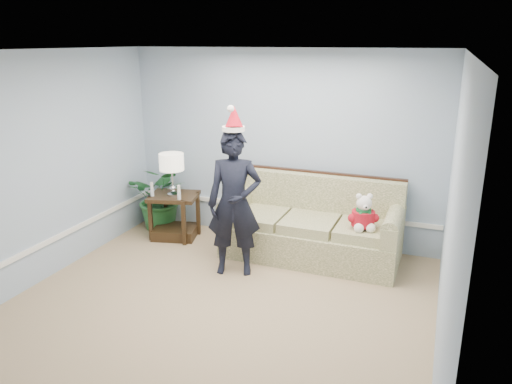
{
  "coord_description": "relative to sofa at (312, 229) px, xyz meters",
  "views": [
    {
      "loc": [
        2.13,
        -4.06,
        2.79
      ],
      "look_at": [
        -0.02,
        1.55,
        0.96
      ],
      "focal_mm": 35.0,
      "sensor_mm": 36.0,
      "label": 1
    }
  ],
  "objects": [
    {
      "name": "candle_pair",
      "position": [
        -2.08,
        -0.25,
        0.37
      ],
      "size": [
        0.49,
        0.05,
        0.2
      ],
      "color": "silver",
      "rests_on": "side_table"
    },
    {
      "name": "wainscot_trim",
      "position": [
        -1.78,
        -0.85,
        0.07
      ],
      "size": [
        4.49,
        4.99,
        0.06
      ],
      "color": "white",
      "rests_on": "room_shell"
    },
    {
      "name": "houseplant",
      "position": [
        -2.39,
        0.15,
        0.12
      ],
      "size": [
        0.98,
        0.87,
        1.01
      ],
      "primitive_type": "imported",
      "rotation": [
        0.0,
        0.0,
        0.1
      ],
      "color": "#22612E",
      "rests_on": "room_shell"
    },
    {
      "name": "table_lamp",
      "position": [
        -2.03,
        -0.13,
        0.74
      ],
      "size": [
        0.35,
        0.35,
        0.62
      ],
      "color": "silver",
      "rests_on": "side_table"
    },
    {
      "name": "teddy_bear",
      "position": [
        0.69,
        -0.25,
        0.35
      ],
      "size": [
        0.37,
        0.37,
        0.46
      ],
      "rotation": [
        0.0,
        0.0,
        0.37
      ],
      "color": "white",
      "rests_on": "sofa"
    },
    {
      "name": "side_table",
      "position": [
        -2.05,
        -0.09,
        -0.13
      ],
      "size": [
        0.79,
        0.72,
        0.65
      ],
      "rotation": [
        0.0,
        0.0,
        0.25
      ],
      "color": "#312112",
      "rests_on": "room_shell"
    },
    {
      "name": "room_shell",
      "position": [
        -0.61,
        -2.02,
        0.97
      ],
      "size": [
        4.54,
        5.04,
        2.74
      ],
      "color": "tan",
      "rests_on": "ground"
    },
    {
      "name": "santa_hat",
      "position": [
        -0.77,
        -0.81,
        1.54
      ],
      "size": [
        0.35,
        0.37,
        0.32
      ],
      "rotation": [
        0.0,
        0.0,
        0.38
      ],
      "color": "white",
      "rests_on": "man"
    },
    {
      "name": "sofa",
      "position": [
        0.0,
        0.0,
        0.0
      ],
      "size": [
        2.31,
        1.01,
        1.08
      ],
      "rotation": [
        0.0,
        0.0,
        -0.01
      ],
      "color": "#495528",
      "rests_on": "room_shell"
    },
    {
      "name": "man",
      "position": [
        -0.77,
        -0.83,
        0.52
      ],
      "size": [
        0.75,
        0.61,
        1.8
      ],
      "primitive_type": "imported",
      "rotation": [
        0.0,
        0.0,
        0.3
      ],
      "color": "black",
      "rests_on": "room_shell"
    }
  ]
}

